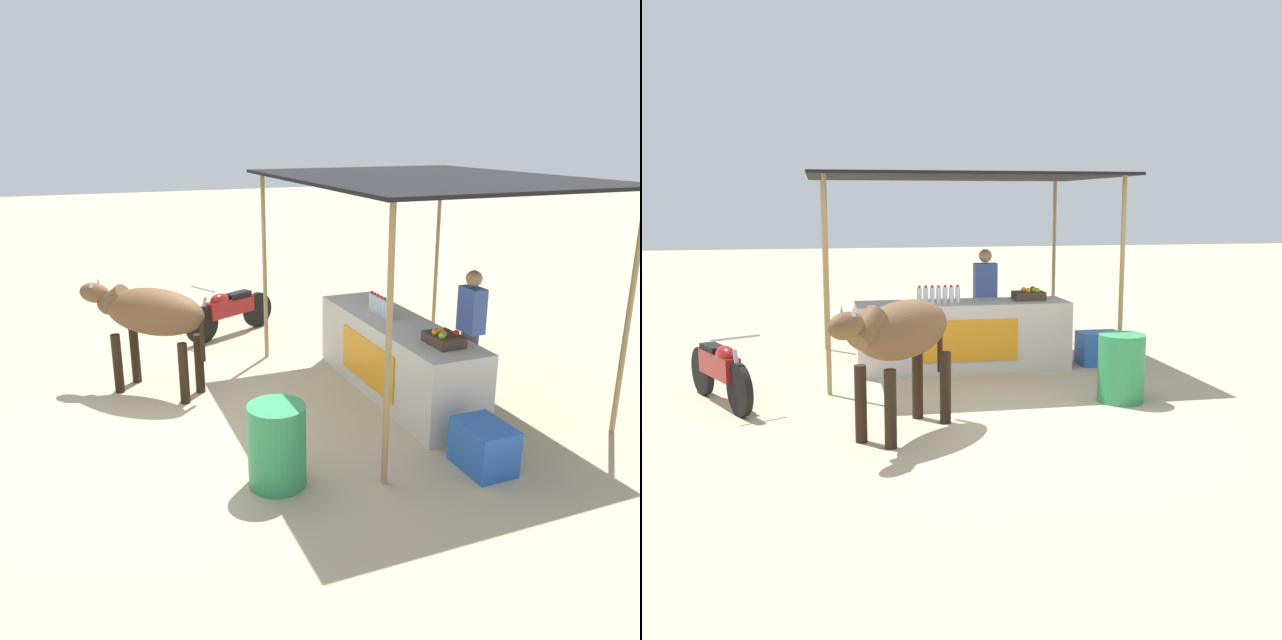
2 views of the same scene
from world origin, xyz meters
The scene contains 10 objects.
ground_plane centered at (0.00, 0.00, 0.00)m, with size 60.00×60.00×0.00m, color tan.
stall_counter centered at (0.00, 2.20, 0.48)m, with size 3.00×0.82×0.96m.
stall_awning centered at (0.00, 2.50, 2.62)m, with size 4.20×3.20×2.73m.
water_bottle_row centered at (-0.35, 2.15, 1.07)m, with size 0.61×0.07×0.25m.
fruit_crate centered at (0.98, 2.25, 1.03)m, with size 0.44×0.32×0.18m.
vendor_behind_counter centered at (0.49, 2.95, 0.85)m, with size 0.34×0.22×1.65m.
cooler_box centered at (2.01, 2.10, 0.24)m, with size 0.60×0.44×0.48m, color blue.
water_barrel centered at (1.52, 0.11, 0.41)m, with size 0.55×0.55×0.81m, color #2D8C51.
cow centered at (-1.19, -0.66, 1.03)m, with size 1.49×1.59×1.44m.
motorcycle_parked centered at (-3.14, 0.82, 0.43)m, with size 0.94×1.64×0.90m.
Camera 1 is at (6.56, -1.48, 3.23)m, focal length 35.00 mm.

